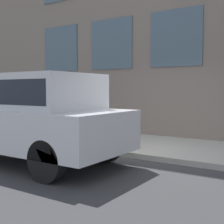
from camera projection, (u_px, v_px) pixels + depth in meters
The scene contains 5 objects.
ground_plane at pixel (127, 158), 7.21m from camera, with size 80.00×80.00×0.00m, color #38383A.
sidewalk at pixel (154, 146), 8.40m from camera, with size 2.86×60.00×0.13m.
fire_hydrant at pixel (120, 133), 7.81m from camera, with size 0.33×0.44×0.74m.
person at pixel (104, 109), 8.17m from camera, with size 0.38×0.25×1.58m.
parked_truck_silver_near at pixel (33, 113), 6.65m from camera, with size 1.96×4.21×1.89m.
Camera 1 is at (-6.12, -3.65, 1.57)m, focal length 50.00 mm.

